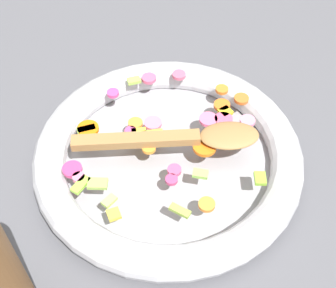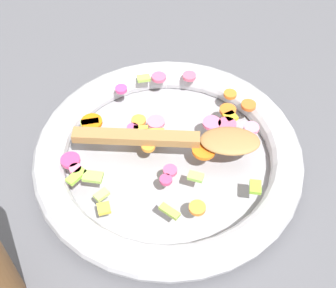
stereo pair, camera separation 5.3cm
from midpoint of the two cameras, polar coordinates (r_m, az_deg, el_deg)
ground_plane at (r=0.75m, az=2.03°, el=-2.55°), size 4.00×4.00×0.00m
skillet at (r=0.73m, az=2.07°, el=-1.50°), size 0.42×0.42×0.05m
chopped_vegetables at (r=0.72m, az=1.69°, el=1.07°), size 0.31×0.32×0.01m
wooden_spoon at (r=0.70m, az=4.51°, el=0.49°), size 0.24×0.22×0.01m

